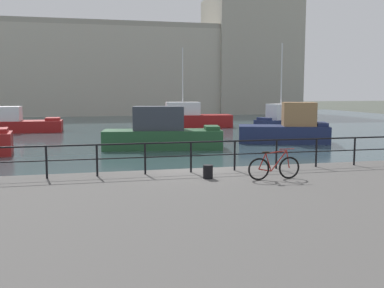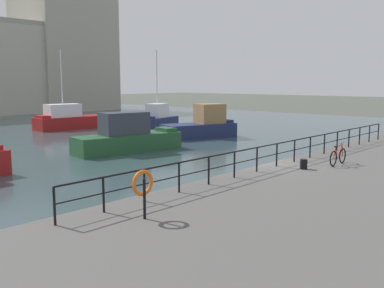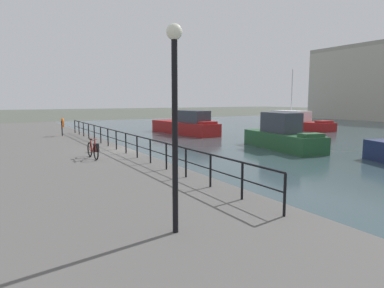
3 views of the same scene
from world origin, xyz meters
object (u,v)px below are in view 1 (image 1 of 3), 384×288
moored_white_yacht (282,120)px  mooring_bollard (208,172)px  moored_blue_motorboat (288,129)px  parked_bicycle (274,168)px  moored_cabin_cruiser (0,122)px  moored_green_narrowboat (162,134)px  harbor_building (150,68)px  moored_small_launch (190,118)px

moored_white_yacht → mooring_bollard: 27.19m
moored_blue_motorboat → parked_bicycle: 16.75m
moored_cabin_cruiser → moored_blue_motorboat: moored_cabin_cruiser is taller
mooring_bollard → parked_bicycle: bearing=-18.7°
moored_white_yacht → moored_cabin_cruiser: bearing=-23.9°
moored_green_narrowboat → moored_white_yacht: bearing=49.7°
moored_blue_motorboat → moored_green_narrowboat: bearing=-153.0°
harbor_building → moored_blue_motorboat: harbor_building is taller
moored_cabin_cruiser → moored_small_launch: bearing=6.3°
moored_blue_motorboat → moored_green_narrowboat: size_ratio=0.87×
moored_blue_motorboat → harbor_building: bearing=114.2°
moored_green_narrowboat → moored_white_yacht: (12.71, 10.62, -0.05)m
moored_small_launch → parked_bicycle: moored_small_launch is taller
moored_cabin_cruiser → moored_blue_motorboat: bearing=-30.3°
moored_white_yacht → mooring_bollard: moored_white_yacht is taller
moored_cabin_cruiser → moored_blue_motorboat: (20.36, -12.51, 0.09)m
mooring_bollard → moored_green_narrowboat: bearing=86.8°
moored_white_yacht → mooring_bollard: bearing=43.8°
moored_green_narrowboat → parked_bicycle: size_ratio=4.17×
moored_small_launch → moored_green_narrowboat: moored_small_launch is taller
moored_cabin_cruiser → mooring_bollard: 28.87m
moored_green_narrowboat → mooring_bollard: (-0.72, -13.02, -0.00)m
moored_white_yacht → parked_bicycle: 26.88m
harbor_building → moored_green_narrowboat: harbor_building is taller
moored_blue_motorboat → parked_bicycle: (-7.57, -14.94, 0.14)m
mooring_bollard → moored_cabin_cruiser: bearing=112.0°
moored_green_narrowboat → mooring_bollard: size_ratio=16.78×
moored_blue_motorboat → mooring_bollard: size_ratio=14.52×
parked_bicycle → moored_cabin_cruiser: bearing=113.5°
harbor_building → moored_small_launch: harbor_building is taller
moored_green_narrowboat → parked_bicycle: moored_green_narrowboat is taller
parked_bicycle → harbor_building: bearing=84.4°
moored_blue_motorboat → moored_green_narrowboat: moored_blue_motorboat is taller
moored_blue_motorboat → mooring_bollard: moored_blue_motorboat is taller
moored_cabin_cruiser → moored_white_yacht: moored_white_yacht is taller
moored_small_launch → parked_bicycle: (-4.09, -28.95, 0.19)m
moored_blue_motorboat → moored_white_yacht: (3.87, 9.38, -0.08)m
moored_small_launch → moored_white_yacht: size_ratio=0.98×
moored_green_narrowboat → mooring_bollard: bearing=-83.4°
harbor_building → moored_green_narrowboat: size_ratio=7.62×
harbor_building → moored_white_yacht: 32.13m
moored_white_yacht → mooring_bollard: size_ratio=17.45×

